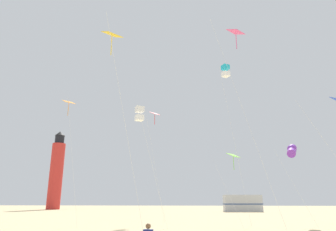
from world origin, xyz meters
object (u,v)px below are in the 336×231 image
object	(u,v)px
kite_box_cyan	(226,71)
rv_van_silver	(243,203)
kite_diamond_gold	(113,42)
kite_tube_violet	(292,150)
kite_diamond_lime	(233,158)
lighthouse_distant	(56,172)
kite_diamond_orange	(69,107)
kite_diamond_scarlet	(155,118)
kite_box_white	(140,114)
kite_diamond_rainbow	(237,39)

from	to	relation	value
kite_box_cyan	rv_van_silver	distance (m)	31.56
kite_diamond_gold	kite_tube_violet	world-z (taller)	kite_diamond_gold
kite_diamond_lime	rv_van_silver	world-z (taller)	kite_diamond_lime
kite_tube_violet	lighthouse_distant	size ratio (longest dim) A/B	0.41
kite_box_cyan	kite_diamond_lime	xyz separation A→B (m)	(0.02, -1.31, -8.28)
kite_diamond_orange	kite_tube_violet	world-z (taller)	kite_diamond_orange
kite_diamond_scarlet	kite_tube_violet	world-z (taller)	kite_diamond_scarlet
kite_diamond_gold	kite_tube_violet	xyz separation A→B (m)	(12.72, 12.63, -3.85)
kite_box_cyan	kite_tube_violet	bearing A→B (deg)	2.39
kite_box_white	lighthouse_distant	xyz separation A→B (m)	(-25.03, 41.04, -0.76)
kite_tube_violet	kite_diamond_rainbow	bearing A→B (deg)	-121.27
kite_diamond_gold	kite_diamond_lime	bearing A→B (deg)	56.18
lighthouse_distant	rv_van_silver	xyz separation A→B (m)	(37.96, -8.95, -6.45)
kite_tube_violet	rv_van_silver	world-z (taller)	kite_tube_violet
kite_diamond_scarlet	kite_diamond_rainbow	bearing A→B (deg)	-62.67
kite_diamond_gold	kite_box_white	bearing A→B (deg)	90.19
lighthouse_distant	kite_diamond_gold	bearing A→B (deg)	-63.34
kite_box_white	kite_box_cyan	world-z (taller)	kite_box_cyan
kite_diamond_rainbow	kite_box_white	distance (m)	9.54
kite_box_white	kite_diamond_rainbow	bearing A→B (deg)	-39.73
kite_diamond_rainbow	kite_diamond_scarlet	bearing A→B (deg)	117.33
kite_diamond_orange	kite_box_white	size ratio (longest dim) A/B	1.11
kite_box_cyan	kite_diamond_lime	size ratio (longest dim) A/B	2.48
kite_diamond_scarlet	kite_box_cyan	xyz separation A→B (m)	(7.05, -3.41, 3.46)
kite_box_white	kite_box_cyan	size ratio (longest dim) A/B	0.65
kite_diamond_rainbow	kite_tube_violet	distance (m)	12.43
kite_box_white	kite_diamond_scarlet	bearing A→B (deg)	86.77
kite_box_cyan	kite_diamond_scarlet	bearing A→B (deg)	154.20
kite_diamond_rainbow	kite_box_white	xyz separation A→B (m)	(-6.97, 5.79, -3.01)
kite_diamond_rainbow	kite_box_cyan	bearing A→B (deg)	87.07
kite_diamond_lime	kite_tube_violet	bearing A→B (deg)	16.17
kite_box_cyan	rv_van_silver	xyz separation A→B (m)	(5.48, 28.57, -12.23)
kite_diamond_gold	lighthouse_distant	distance (m)	55.90
lighthouse_distant	kite_box_cyan	bearing A→B (deg)	-49.12
kite_diamond_gold	kite_diamond_lime	distance (m)	14.13
kite_diamond_rainbow	lighthouse_distant	distance (m)	56.84
kite_diamond_rainbow	kite_diamond_scarlet	xyz separation A→B (m)	(-6.57, 12.72, -1.44)
kite_box_white	kite_tube_violet	distance (m)	13.52
kite_diamond_lime	kite_box_white	bearing A→B (deg)	-163.49
kite_box_cyan	kite_diamond_gold	bearing A→B (deg)	-120.86
kite_tube_violet	kite_box_cyan	xyz separation A→B (m)	(-5.31, -0.22, 7.50)
kite_box_cyan	lighthouse_distant	size ratio (longest dim) A/B	0.85
kite_diamond_gold	kite_diamond_rainbow	world-z (taller)	kite_diamond_rainbow
kite_diamond_gold	kite_diamond_orange	world-z (taller)	kite_diamond_gold
kite_diamond_gold	kite_diamond_orange	size ratio (longest dim) A/B	1.04
kite_diamond_lime	lighthouse_distant	xyz separation A→B (m)	(-32.50, 38.83, 2.50)
kite_diamond_lime	rv_van_silver	size ratio (longest dim) A/B	0.87
kite_diamond_rainbow	kite_box_cyan	size ratio (longest dim) A/B	0.87
kite_diamond_lime	kite_box_cyan	bearing A→B (deg)	90.90
kite_diamond_gold	kite_diamond_scarlet	world-z (taller)	kite_diamond_scarlet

